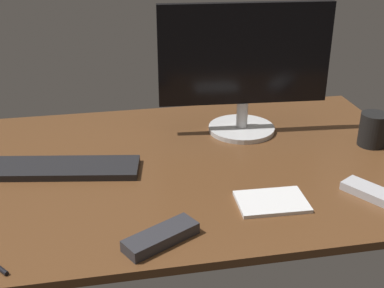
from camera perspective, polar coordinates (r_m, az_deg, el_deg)
desk at (r=135.84cm, az=-2.80°, el=-2.74°), size 140.00×84.00×2.00cm
monitor at (r=149.38cm, az=5.89°, el=8.63°), size 50.07×20.13×38.53cm
keyboard at (r=135.77cm, az=-14.04°, el=-2.65°), size 39.29×17.46×1.77cm
media_remote at (r=127.35cm, az=20.13°, el=-5.39°), size 13.45×17.19×3.37cm
tv_remote at (r=105.58cm, az=-3.50°, el=-10.37°), size 16.86×12.56×2.54cm
coffee_mug at (r=153.39cm, az=19.65°, el=1.53°), size 7.81×7.81×9.58cm
notepad at (r=119.73cm, az=8.94°, el=-6.42°), size 16.44×11.62×0.88cm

